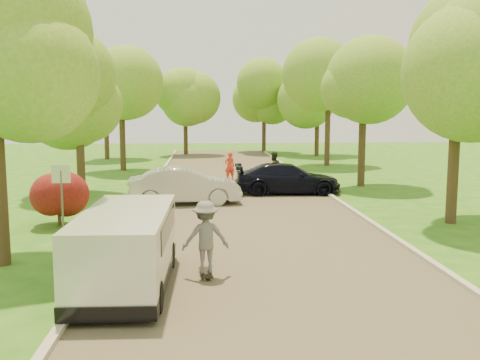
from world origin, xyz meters
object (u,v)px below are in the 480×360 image
object	(u,v)px
dark_sedan	(288,179)
skateboarder	(206,237)
person_olive	(273,169)
minivan	(127,247)
person_striped	(230,166)
street_sign	(61,185)
silver_sedan	(185,186)
longboard	(206,273)

from	to	relation	value
dark_sedan	skateboarder	distance (m)	12.66
person_olive	minivan	bearing A→B (deg)	40.08
person_striped	person_olive	distance (m)	3.08
minivan	skateboarder	size ratio (longest dim) A/B	2.75
street_sign	dark_sedan	world-z (taller)	street_sign
silver_sedan	dark_sedan	xyz separation A→B (m)	(4.60, 2.38, -0.05)
street_sign	longboard	xyz separation A→B (m)	(4.29, -4.32, -1.47)
street_sign	longboard	size ratio (longest dim) A/B	2.50
street_sign	person_olive	world-z (taller)	street_sign
dark_sedan	person_olive	world-z (taller)	person_olive
silver_sedan	dark_sedan	bearing A→B (deg)	-67.08
silver_sedan	skateboarder	world-z (taller)	skateboarder
silver_sedan	dark_sedan	world-z (taller)	silver_sedan
longboard	person_striped	distance (m)	17.01
street_sign	person_olive	distance (m)	12.99
silver_sedan	person_striped	world-z (taller)	person_striped
street_sign	silver_sedan	distance (m)	6.46
dark_sedan	person_striped	world-z (taller)	person_striped
skateboarder	dark_sedan	bearing A→B (deg)	-114.82
minivan	longboard	xyz separation A→B (m)	(1.69, 0.61, -0.79)
minivan	person_olive	size ratio (longest dim) A/B	2.62
longboard	skateboarder	size ratio (longest dim) A/B	0.53
silver_sedan	person_striped	size ratio (longest dim) A/B	2.93
minivan	skateboarder	xyz separation A→B (m)	(1.69, 0.61, 0.05)
street_sign	person_striped	xyz separation A→B (m)	(5.70, 12.62, -0.79)
silver_sedan	longboard	distance (m)	9.74
street_sign	minivan	bearing A→B (deg)	-62.21
skateboarder	person_olive	size ratio (longest dim) A/B	0.95
longboard	skateboarder	distance (m)	0.84
dark_sedan	person_olive	distance (m)	2.64
person_striped	person_olive	size ratio (longest dim) A/B	0.89
minivan	longboard	distance (m)	1.96
minivan	longboard	size ratio (longest dim) A/B	5.21
longboard	skateboarder	xyz separation A→B (m)	(0.00, 0.00, 0.84)
street_sign	longboard	bearing A→B (deg)	-45.22
person_striped	skateboarder	bearing A→B (deg)	68.31
longboard	skateboarder	world-z (taller)	skateboarder
street_sign	minivan	size ratio (longest dim) A/B	0.48
silver_sedan	person_olive	bearing A→B (deg)	-45.14
street_sign	dark_sedan	bearing A→B (deg)	43.72
street_sign	person_striped	world-z (taller)	street_sign
skateboarder	person_olive	world-z (taller)	skateboarder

